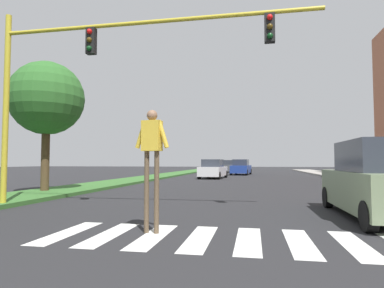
# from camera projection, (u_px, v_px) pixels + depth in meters

# --- Properties ---
(ground_plane) EXTENTS (140.00, 140.00, 0.00)m
(ground_plane) POSITION_uv_depth(u_px,v_px,m) (247.00, 178.00, 28.74)
(ground_plane) COLOR #262628
(crosswalk) EXTENTS (6.75, 2.20, 0.01)m
(crosswalk) POSITION_uv_depth(u_px,v_px,m) (224.00, 239.00, 6.05)
(crosswalk) COLOR silver
(crosswalk) RESTS_ON ground_plane
(median_strip) EXTENTS (2.85, 64.00, 0.15)m
(median_strip) POSITION_uv_depth(u_px,v_px,m) (150.00, 178.00, 28.30)
(median_strip) COLOR #386B2D
(median_strip) RESTS_ON ground_plane
(tree_mid) EXTENTS (3.33, 3.33, 5.85)m
(tree_mid) POSITION_uv_depth(u_px,v_px,m) (47.00, 99.00, 14.94)
(tree_mid) COLOR #4C3823
(tree_mid) RESTS_ON median_strip
(sidewalk_right) EXTENTS (3.00, 64.00, 0.15)m
(sidewalk_right) POSITION_uv_depth(u_px,v_px,m) (360.00, 180.00, 25.20)
(sidewalk_right) COLOR #9E9991
(sidewalk_right) RESTS_ON ground_plane
(traffic_light_gantry) EXTENTS (9.72, 0.30, 6.00)m
(traffic_light_gantry) POSITION_uv_depth(u_px,v_px,m) (91.00, 64.00, 9.93)
(traffic_light_gantry) COLOR gold
(traffic_light_gantry) RESTS_ON median_strip
(pedestrian_performer) EXTENTS (0.75, 0.28, 2.49)m
(pedestrian_performer) POSITION_uv_depth(u_px,v_px,m) (152.00, 150.00, 6.66)
(pedestrian_performer) COLOR brown
(pedestrian_performer) RESTS_ON ground_plane
(suv_crossing) EXTENTS (1.97, 4.60, 1.97)m
(suv_crossing) POSITION_uv_depth(u_px,v_px,m) (381.00, 182.00, 8.28)
(suv_crossing) COLOR gray
(suv_crossing) RESTS_ON ground_plane
(sedan_midblock) EXTENTS (2.21, 4.52, 1.65)m
(sedan_midblock) POSITION_uv_depth(u_px,v_px,m) (213.00, 170.00, 28.57)
(sedan_midblock) COLOR silver
(sedan_midblock) RESTS_ON ground_plane
(sedan_distant) EXTENTS (2.30, 4.74, 1.71)m
(sedan_distant) POSITION_uv_depth(u_px,v_px,m) (241.00, 168.00, 36.70)
(sedan_distant) COLOR navy
(sedan_distant) RESTS_ON ground_plane
(sedan_far_horizon) EXTENTS (1.94, 4.35, 1.69)m
(sedan_far_horizon) POSITION_uv_depth(u_px,v_px,m) (228.00, 167.00, 45.90)
(sedan_far_horizon) COLOR #474C51
(sedan_far_horizon) RESTS_ON ground_plane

